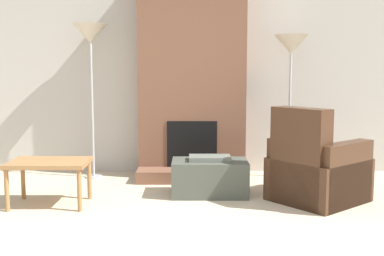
# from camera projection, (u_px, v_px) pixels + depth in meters

# --- Properties ---
(wall_back) EXTENTS (7.16, 0.06, 2.60)m
(wall_back) POSITION_uv_depth(u_px,v_px,m) (192.00, 73.00, 6.29)
(wall_back) COLOR #BCB7AD
(wall_back) RESTS_ON ground_plane
(fireplace) EXTENTS (1.33, 0.77, 2.60)m
(fireplace) POSITION_uv_depth(u_px,v_px,m) (192.00, 78.00, 6.04)
(fireplace) COLOR brown
(fireplace) RESTS_ON ground_plane
(ottoman) EXTENTS (0.81, 0.48, 0.43)m
(ottoman) POSITION_uv_depth(u_px,v_px,m) (210.00, 177.00, 5.19)
(ottoman) COLOR #474C42
(ottoman) RESTS_ON ground_plane
(armchair) EXTENTS (1.13, 1.12, 0.98)m
(armchair) POSITION_uv_depth(u_px,v_px,m) (315.00, 172.00, 4.91)
(armchair) COLOR #422819
(armchair) RESTS_ON ground_plane
(side_table) EXTENTS (0.77, 0.52, 0.45)m
(side_table) POSITION_uv_depth(u_px,v_px,m) (49.00, 166.00, 4.78)
(side_table) COLOR #9E7042
(side_table) RESTS_ON ground_plane
(floor_lamp_left) EXTENTS (0.41, 0.41, 1.90)m
(floor_lamp_left) POSITION_uv_depth(u_px,v_px,m) (90.00, 39.00, 5.84)
(floor_lamp_left) COLOR #ADADB2
(floor_lamp_left) RESTS_ON ground_plane
(floor_lamp_right) EXTENTS (0.41, 0.41, 1.77)m
(floor_lamp_right) POSITION_uv_depth(u_px,v_px,m) (291.00, 49.00, 5.86)
(floor_lamp_right) COLOR #ADADB2
(floor_lamp_right) RESTS_ON ground_plane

